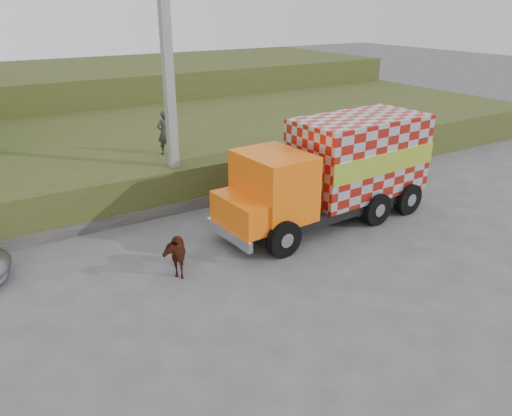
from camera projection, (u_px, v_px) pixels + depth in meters
ground at (272, 250)px, 14.53m from camera, size 120.00×120.00×0.00m
embankment at (147, 147)px, 22.08m from camera, size 40.00×12.00×1.50m
embankment_far at (78, 92)px, 31.20m from camera, size 40.00×12.00×3.00m
retaining_strip at (154, 211)px, 16.76m from camera, size 16.00×0.50×0.40m
utility_pole at (169, 90)px, 16.09m from camera, size 1.20×0.30×8.00m
cargo_truck at (336, 170)px, 16.03m from camera, size 7.54×2.94×3.31m
cow at (174, 252)px, 13.17m from camera, size 1.03×1.50×1.16m
pedestrian at (165, 132)px, 18.18m from camera, size 0.63×0.45×1.60m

